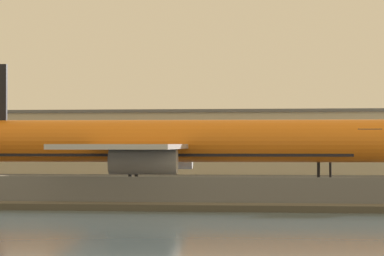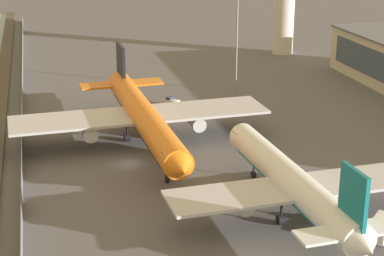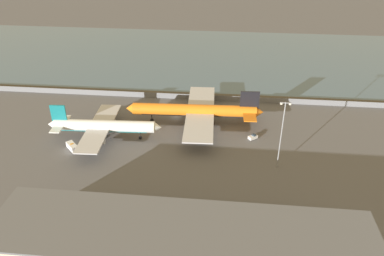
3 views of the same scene
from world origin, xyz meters
name	(u,v)px [view 3 (image 3 of 3)]	position (x,y,z in m)	size (l,w,h in m)	color
ground_plane	(176,117)	(0.00, 0.00, 0.00)	(500.00, 500.00, 0.00)	#565659
waterfront_lagoon	(194,55)	(0.00, -71.00, 0.00)	(320.00, 98.00, 0.01)	slate
shoreline_seawall	(183,94)	(0.00, -20.50, 0.25)	(320.00, 3.00, 0.50)	#474238
perimeter_fence	(181,96)	(0.00, -16.00, 1.18)	(280.00, 0.10, 2.35)	slate
cargo_jet_orange	(196,111)	(-8.08, 3.71, 5.10)	(50.25, 43.52, 13.38)	orange
passenger_jet_white_teal	(103,126)	(22.59, 17.60, 4.72)	(39.31, 33.33, 12.35)	white
baggage_tug	(253,137)	(-28.53, 13.02, 0.81)	(3.51, 3.23, 1.80)	white
ops_van	(72,147)	(30.77, 25.90, 1.28)	(5.16, 5.16, 2.48)	white
terminal_building	(181,247)	(-10.77, 67.88, 5.34)	(82.03, 19.38, 10.65)	#BCB299
apron_light_mast_apron_west	(282,132)	(-35.24, 28.71, 12.37)	(3.20, 0.40, 22.16)	gray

